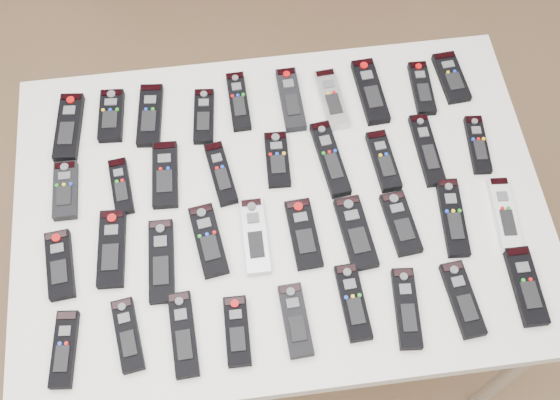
{
  "coord_description": "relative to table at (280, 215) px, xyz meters",
  "views": [
    {
      "loc": [
        -0.0,
        -0.61,
        2.25
      ],
      "look_at": [
        0.09,
        0.14,
        0.8
      ],
      "focal_mm": 45.0,
      "sensor_mm": 36.0,
      "label": 1
    }
  ],
  "objects": [
    {
      "name": "remote_1",
      "position": [
        -0.39,
        0.3,
        0.07
      ],
      "size": [
        0.07,
        0.15,
        0.02
      ],
      "primitive_type": "cube",
      "rotation": [
        0.0,
        0.0,
        -0.07
      ],
      "color": "black",
      "rests_on": "table"
    },
    {
      "name": "remote_8",
      "position": [
        0.4,
        0.28,
        0.07
      ],
      "size": [
        0.05,
        0.16,
        0.02
      ],
      "primitive_type": "cube",
      "rotation": [
        0.0,
        0.0,
        -0.04
      ],
      "color": "black",
      "rests_on": "table"
    },
    {
      "name": "remote_0",
      "position": [
        -0.49,
        0.27,
        0.07
      ],
      "size": [
        0.08,
        0.19,
        0.02
      ],
      "primitive_type": "cube",
      "rotation": [
        0.0,
        0.0,
        -0.1
      ],
      "color": "black",
      "rests_on": "table"
    },
    {
      "name": "remote_36",
      "position": [
        0.37,
        -0.29,
        0.07
      ],
      "size": [
        0.07,
        0.18,
        0.02
      ],
      "primitive_type": "cube",
      "rotation": [
        0.0,
        0.0,
        0.09
      ],
      "color": "black",
      "rests_on": "table"
    },
    {
      "name": "remote_12",
      "position": [
        -0.26,
        0.11,
        0.07
      ],
      "size": [
        0.07,
        0.18,
        0.02
      ],
      "primitive_type": "cube",
      "rotation": [
        0.0,
        0.0,
        -0.05
      ],
      "color": "black",
      "rests_on": "table"
    },
    {
      "name": "remote_15",
      "position": [
        0.14,
        0.1,
        0.07
      ],
      "size": [
        0.07,
        0.21,
        0.02
      ],
      "primitive_type": "cube",
      "rotation": [
        0.0,
        0.0,
        0.12
      ],
      "color": "black",
      "rests_on": "table"
    },
    {
      "name": "remote_5",
      "position": [
        0.06,
        0.29,
        0.07
      ],
      "size": [
        0.06,
        0.18,
        0.02
      ],
      "primitive_type": "cube",
      "rotation": [
        0.0,
        0.0,
        0.02
      ],
      "color": "black",
      "rests_on": "table"
    },
    {
      "name": "remote_29",
      "position": [
        -0.5,
        -0.29,
        0.07
      ],
      "size": [
        0.06,
        0.17,
        0.02
      ],
      "primitive_type": "cube",
      "rotation": [
        0.0,
        0.0,
        -0.1
      ],
      "color": "black",
      "rests_on": "table"
    },
    {
      "name": "remote_14",
      "position": [
        0.01,
        0.12,
        0.07
      ],
      "size": [
        0.06,
        0.15,
        0.02
      ],
      "primitive_type": "cube",
      "rotation": [
        0.0,
        0.0,
        -0.04
      ],
      "color": "black",
      "rests_on": "table"
    },
    {
      "name": "remote_18",
      "position": [
        0.5,
        0.1,
        0.07
      ],
      "size": [
        0.06,
        0.16,
        0.02
      ],
      "primitive_type": "cube",
      "rotation": [
        0.0,
        0.0,
        -0.09
      ],
      "color": "black",
      "rests_on": "table"
    },
    {
      "name": "remote_9",
      "position": [
        0.49,
        0.3,
        0.07
      ],
      "size": [
        0.07,
        0.16,
        0.02
      ],
      "primitive_type": "cube",
      "rotation": [
        0.0,
        0.0,
        0.07
      ],
      "color": "black",
      "rests_on": "table"
    },
    {
      "name": "remote_22",
      "position": [
        -0.17,
        -0.08,
        0.07
      ],
      "size": [
        0.08,
        0.18,
        0.02
      ],
      "primitive_type": "cube",
      "rotation": [
        0.0,
        0.0,
        0.14
      ],
      "color": "black",
      "rests_on": "table"
    },
    {
      "name": "remote_19",
      "position": [
        -0.51,
        -0.1,
        0.07
      ],
      "size": [
        0.07,
        0.17,
        0.02
      ],
      "primitive_type": "cube",
      "rotation": [
        0.0,
        0.0,
        0.09
      ],
      "color": "black",
      "rests_on": "table"
    },
    {
      "name": "remote_27",
      "position": [
        0.39,
        -0.09,
        0.07
      ],
      "size": [
        0.06,
        0.2,
        0.02
      ],
      "primitive_type": "cube",
      "rotation": [
        0.0,
        0.0,
        -0.08
      ],
      "color": "black",
      "rests_on": "table"
    },
    {
      "name": "remote_17",
      "position": [
        0.37,
        0.1,
        0.07
      ],
      "size": [
        0.05,
        0.2,
        0.02
      ],
      "primitive_type": "cube",
      "rotation": [
        0.0,
        0.0,
        0.02
      ],
      "color": "black",
      "rests_on": "table"
    },
    {
      "name": "remote_16",
      "position": [
        0.26,
        0.08,
        0.07
      ],
      "size": [
        0.06,
        0.16,
        0.02
      ],
      "primitive_type": "cube",
      "rotation": [
        0.0,
        0.0,
        0.07
      ],
      "color": "black",
      "rests_on": "table"
    },
    {
      "name": "remote_35",
      "position": [
        0.24,
        -0.29,
        0.07
      ],
      "size": [
        0.06,
        0.18,
        0.02
      ],
      "primitive_type": "cube",
      "rotation": [
        0.0,
        0.0,
        -0.09
      ],
      "color": "black",
      "rests_on": "table"
    },
    {
      "name": "remote_2",
      "position": [
        -0.29,
        0.29,
        0.07
      ],
      "size": [
        0.07,
        0.18,
        0.02
      ],
      "primitive_type": "cube",
      "rotation": [
        0.0,
        0.0,
        -0.1
      ],
      "color": "black",
      "rests_on": "table"
    },
    {
      "name": "ground",
      "position": [
        -0.09,
        -0.14,
        -0.72
      ],
      "size": [
        4.0,
        4.0,
        0.0
      ],
      "primitive_type": "plane",
      "color": "olive",
      "rests_on": "ground"
    },
    {
      "name": "remote_3",
      "position": [
        -0.16,
        0.27,
        0.07
      ],
      "size": [
        0.06,
        0.16,
        0.02
      ],
      "primitive_type": "cube",
      "rotation": [
        0.0,
        0.0,
        -0.1
      ],
      "color": "black",
      "rests_on": "table"
    },
    {
      "name": "remote_24",
      "position": [
        0.04,
        -0.09,
        0.07
      ],
      "size": [
        0.07,
        0.17,
        0.02
      ],
      "primitive_type": "cube",
      "rotation": [
        0.0,
        0.0,
        0.05
      ],
      "color": "black",
      "rests_on": "table"
    },
    {
      "name": "remote_11",
      "position": [
        -0.37,
        0.09,
        0.07
      ],
      "size": [
        0.06,
        0.15,
        0.02
      ],
      "primitive_type": "cube",
      "rotation": [
        0.0,
        0.0,
        0.11
      ],
      "color": "black",
      "rests_on": "table"
    },
    {
      "name": "remote_28",
      "position": [
        0.51,
        -0.1,
        0.07
      ],
      "size": [
        0.06,
        0.19,
        0.02
      ],
      "primitive_type": "cube",
      "rotation": [
        0.0,
        0.0,
        -0.08
      ],
      "color": "silver",
      "rests_on": "table"
    },
    {
      "name": "remote_4",
      "position": [
        -0.07,
        0.3,
        0.07
      ],
      "size": [
        0.05,
        0.17,
        0.02
      ],
      "primitive_type": "cube",
      "rotation": [
        0.0,
        0.0,
        0.02
      ],
      "color": "black",
      "rests_on": "table"
    },
    {
      "name": "remote_6",
      "position": [
        0.17,
        0.27,
        0.07
      ],
      "size": [
        0.07,
        0.18,
        0.02
      ],
      "primitive_type": "cube",
      "rotation": [
        0.0,
        0.0,
        0.07
      ],
      "color": "#B7B7BC",
      "rests_on": "table"
    },
    {
      "name": "remote_25",
      "position": [
        0.16,
        -0.1,
        0.07
      ],
      "size": [
        0.08,
        0.19,
        0.02
      ],
      "primitive_type": "cube",
      "rotation": [
        0.0,
        0.0,
        0.09
      ],
      "color": "black",
      "rests_on": "table"
    },
    {
      "name": "remote_7",
      "position": [
        0.27,
        0.29,
        0.07
      ],
      "size": [
        0.07,
        0.2,
        0.02
      ],
      "primitive_type": "cube",
      "rotation": [
        0.0,
        0.0,
        0.06
      ],
      "color": "black",
      "rests_on": "table"
    },
    {
      "name": "remote_23",
      "position": [
        -0.07,
        -0.08,
        0.07
      ],
      "size": [
        0.05,
        0.19,
        0.02
      ],
      "primitive_type": "cube",
      "rotation": [
        0.0,
        0.0,
        -0.0
      ],
      "color": "#B7B7BC",
      "rests_on": "table"
    },
    {
      "name": "remote_33",
      "position": [
        -0.0,
        -0.29,
        0.07
      ],
      "size": [
        0.06,
        0.16,
        0.02
      ],
      "primitive_type": "cube",
      "rotation": [
        0.0,
        0.0,
        0.04
      ],
      "color": "black",
      "rests_on": "table"
    },
    {
      "name": "remote_20",
      "position": [
        -0.39,
        -0.07,
        0.07
      ],
      "size": [
        0.07,
        0.19,
        0.02
      ],
      "primitive_type": "cube",
      "rotation": [
        0.0,
        0.0,
        -0.06
      ],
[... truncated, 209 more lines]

